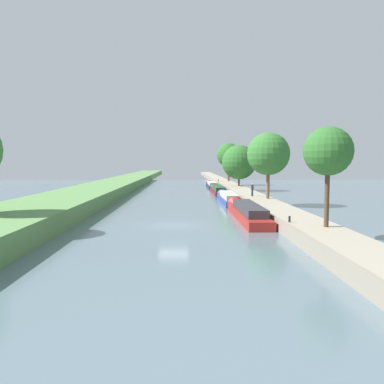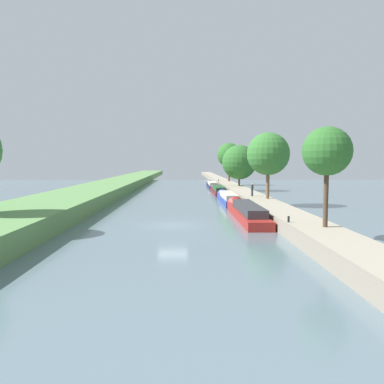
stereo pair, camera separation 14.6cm
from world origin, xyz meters
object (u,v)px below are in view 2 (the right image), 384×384
at_px(narrowboat_blue, 228,198).
at_px(person_walking, 252,189).
at_px(mooring_bollard_far, 219,180).
at_px(mooring_bollard_near, 289,219).
at_px(narrowboat_red, 246,211).
at_px(narrowboat_navy, 212,185).
at_px(narrowboat_maroon, 218,190).

distance_m(narrowboat_blue, person_walking, 3.68).
xyz_separation_m(person_walking, mooring_bollard_far, (-1.05, 36.90, -0.65)).
bearing_deg(person_walking, mooring_bollard_near, -92.82).
xyz_separation_m(narrowboat_red, person_walking, (2.82, 12.63, 1.21)).
distance_m(narrowboat_red, mooring_bollard_far, 49.56).
bearing_deg(narrowboat_navy, narrowboat_blue, -89.97).
distance_m(narrowboat_red, narrowboat_maroon, 29.30).
height_order(narrowboat_red, person_walking, person_walking).
distance_m(narrowboat_blue, narrowboat_navy, 29.43).
bearing_deg(narrowboat_red, narrowboat_maroon, 90.30).
relative_size(narrowboat_maroon, mooring_bollard_near, 30.02).
distance_m(narrowboat_navy, mooring_bollard_far, 6.01).
distance_m(narrowboat_maroon, person_walking, 16.99).
bearing_deg(mooring_bollard_near, narrowboat_maroon, 92.89).
xyz_separation_m(narrowboat_blue, narrowboat_navy, (-0.01, 29.43, -0.05)).
bearing_deg(narrowboat_red, mooring_bollard_near, -78.51).
height_order(narrowboat_red, narrowboat_blue, narrowboat_red).
height_order(narrowboat_blue, narrowboat_navy, narrowboat_blue).
distance_m(narrowboat_blue, narrowboat_maroon, 14.88).
relative_size(narrowboat_red, person_walking, 9.16).
distance_m(mooring_bollard_near, mooring_bollard_far, 58.22).
xyz_separation_m(narrowboat_blue, mooring_bollard_near, (1.89, -23.12, 0.63)).
height_order(narrowboat_navy, mooring_bollard_far, mooring_bollard_far).
height_order(narrowboat_maroon, person_walking, person_walking).
height_order(narrowboat_navy, person_walking, person_walking).
bearing_deg(narrowboat_blue, mooring_bollard_far, 86.92).
bearing_deg(mooring_bollard_far, person_walking, -88.37).
bearing_deg(person_walking, narrowboat_red, -102.57).
height_order(narrowboat_maroon, mooring_bollard_near, mooring_bollard_near).
bearing_deg(person_walking, narrowboat_blue, 148.49).
xyz_separation_m(narrowboat_maroon, mooring_bollard_near, (1.92, -38.00, 0.66)).
relative_size(person_walking, mooring_bollard_near, 3.69).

